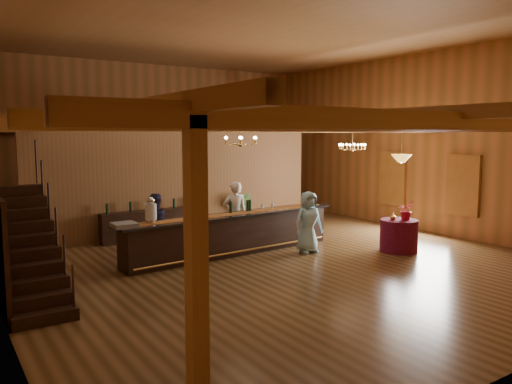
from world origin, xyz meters
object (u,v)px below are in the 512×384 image
bartender (235,214)px  backbar_shelf (153,224)px  beverage_dispenser (151,211)px  raffle_drum (307,199)px  round_table (399,236)px  tasting_bar (233,234)px  staff_second (154,225)px  floor_plant (242,211)px  chandelier_right (352,146)px  pendant_lamp (401,158)px  chandelier_left (241,140)px  guest (308,222)px

bartender → backbar_shelf: bearing=-37.2°
beverage_dispenser → raffle_drum: (4.70, 0.27, -0.11)m
beverage_dispenser → round_table: 6.31m
tasting_bar → staff_second: staff_second is taller
floor_plant → chandelier_right: bearing=-45.0°
chandelier_right → pendant_lamp: 2.54m
chandelier_left → tasting_bar: bearing=70.3°
chandelier_right → guest: (-2.68, -1.25, -1.86)m
tasting_bar → pendant_lamp: 4.68m
chandelier_left → backbar_shelf: bearing=99.8°
chandelier_left → staff_second: size_ratio=0.51×
raffle_drum → beverage_dispenser: bearing=-176.7°
pendant_lamp → staff_second: (-5.49, 2.89, -1.62)m
guest → staff_second: bearing=162.0°
staff_second → floor_plant: bearing=-159.6°
chandelier_right → pendant_lamp: (-0.66, -2.44, -0.24)m
backbar_shelf → round_table: bearing=-44.8°
round_table → staff_second: staff_second is taller
bartender → tasting_bar: bearing=73.5°
pendant_lamp → floor_plant: pendant_lamp is taller
raffle_drum → guest: size_ratio=0.22×
raffle_drum → backbar_shelf: (-3.49, 2.66, -0.77)m
tasting_bar → bartender: (0.46, 0.66, 0.37)m
tasting_bar → pendant_lamp: (3.73, -2.11, 1.88)m
tasting_bar → floor_plant: floor_plant is taller
beverage_dispenser → bartender: size_ratio=0.34×
chandelier_left → chandelier_right: size_ratio=1.00×
guest → raffle_drum: bearing=61.0°
guest → beverage_dispenser: bearing=176.7°
beverage_dispenser → floor_plant: (4.16, 2.88, -0.72)m
round_table → chandelier_left: (-4.07, 1.15, 2.46)m
round_table → floor_plant: size_ratio=0.81×
staff_second → guest: staff_second is taller
pendant_lamp → floor_plant: size_ratio=0.76×
beverage_dispenser → pendant_lamp: (5.92, -1.98, 1.10)m
chandelier_left → bartender: bearing=63.5°
beverage_dispenser → staff_second: (0.43, 0.91, -0.52)m
beverage_dispenser → guest: 4.01m
pendant_lamp → staff_second: pendant_lamp is taller
chandelier_left → guest: 2.92m
guest → round_table: bearing=-22.6°
raffle_drum → staff_second: size_ratio=0.22×
bartender → chandelier_left: bearing=82.2°
round_table → floor_plant: floor_plant is taller
bartender → chandelier_right: bearing=-166.0°
tasting_bar → floor_plant: 3.39m
staff_second → floor_plant: size_ratio=1.34×
raffle_drum → staff_second: 4.33m
chandelier_left → floor_plant: size_ratio=0.68×
pendant_lamp → guest: bearing=149.3°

